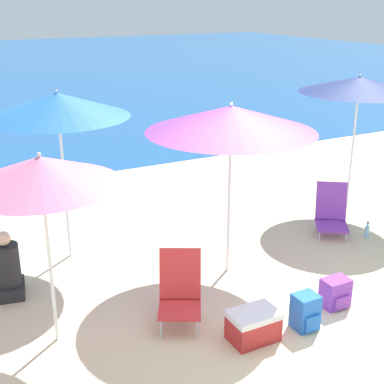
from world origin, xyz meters
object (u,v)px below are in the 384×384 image
at_px(backpack_purple, 335,293).
at_px(water_bottle, 367,231).
at_px(person_seated_near, 7,270).
at_px(beach_umbrella_pink, 41,171).
at_px(beach_umbrella_purple, 231,119).
at_px(beach_umbrella_navy, 359,85).
at_px(beach_chair_purple, 331,212).
at_px(cooler_box, 253,325).
at_px(backpack_blue, 305,312).
at_px(beach_chair_red, 180,290).
at_px(beach_umbrella_blue, 58,105).

bearing_deg(backpack_purple, water_bottle, 35.53).
relative_size(person_seated_near, water_bottle, 3.30).
bearing_deg(beach_umbrella_pink, backpack_purple, -15.77).
height_order(person_seated_near, water_bottle, person_seated_near).
xyz_separation_m(beach_umbrella_purple, beach_umbrella_navy, (2.99, 0.97, 0.07)).
height_order(beach_chair_purple, backpack_purple, beach_chair_purple).
bearing_deg(cooler_box, beach_umbrella_purple, 68.90).
xyz_separation_m(beach_umbrella_pink, backpack_blue, (2.45, -1.05, -1.67)).
xyz_separation_m(beach_umbrella_pink, beach_umbrella_navy, (5.38, 1.45, 0.24)).
height_order(beach_umbrella_navy, beach_chair_red, beach_umbrella_navy).
bearing_deg(beach_umbrella_pink, beach_umbrella_navy, 15.09).
relative_size(beach_umbrella_blue, backpack_blue, 5.75).
xyz_separation_m(beach_umbrella_pink, beach_umbrella_blue, (0.66, 1.87, 0.26)).
bearing_deg(beach_chair_red, backpack_purple, 10.17).
bearing_deg(cooler_box, backpack_blue, -8.01).
height_order(beach_umbrella_navy, backpack_blue, beach_umbrella_navy).
distance_m(beach_chair_red, backpack_purple, 1.84).
distance_m(beach_umbrella_pink, backpack_blue, 3.15).
distance_m(beach_umbrella_blue, person_seated_near, 2.14).
height_order(person_seated_near, backpack_blue, person_seated_near).
bearing_deg(person_seated_near, beach_umbrella_blue, 48.20).
bearing_deg(cooler_box, beach_chair_red, 128.56).
relative_size(beach_chair_red, backpack_purple, 2.34).
relative_size(beach_chair_purple, cooler_box, 1.47).
relative_size(beach_umbrella_navy, person_seated_near, 2.69).
bearing_deg(beach_umbrella_purple, backpack_purple, -63.95).
xyz_separation_m(beach_umbrella_purple, water_bottle, (2.39, -0.10, -1.94)).
bearing_deg(water_bottle, person_seated_near, 171.28).
bearing_deg(beach_chair_red, water_bottle, 39.09).
bearing_deg(backpack_purple, beach_umbrella_navy, 44.71).
bearing_deg(water_bottle, beach_umbrella_blue, 160.13).
height_order(beach_umbrella_purple, backpack_blue, beach_umbrella_purple).
distance_m(beach_umbrella_purple, water_bottle, 3.08).
bearing_deg(beach_umbrella_pink, cooler_box, -27.63).
xyz_separation_m(beach_umbrella_navy, backpack_blue, (-2.93, -2.50, -1.91)).
height_order(beach_umbrella_pink, cooler_box, beach_umbrella_pink).
relative_size(beach_umbrella_pink, beach_umbrella_blue, 0.88).
bearing_deg(beach_chair_red, beach_umbrella_purple, 63.79).
bearing_deg(beach_umbrella_navy, backpack_purple, -135.29).
bearing_deg(cooler_box, water_bottle, 24.42).
height_order(backpack_blue, cooler_box, backpack_blue).
distance_m(beach_umbrella_pink, cooler_box, 2.68).
relative_size(beach_umbrella_pink, beach_umbrella_navy, 0.90).
bearing_deg(person_seated_near, beach_umbrella_purple, -2.93).
height_order(beach_umbrella_purple, beach_chair_purple, beach_umbrella_purple).
bearing_deg(person_seated_near, beach_chair_purple, 6.89).
xyz_separation_m(beach_umbrella_blue, person_seated_near, (-0.94, -0.71, -1.78)).
relative_size(beach_chair_red, cooler_box, 1.58).
bearing_deg(backpack_blue, beach_umbrella_pink, 156.88).
distance_m(beach_chair_red, person_seated_near, 2.15).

